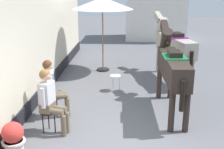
{
  "coord_description": "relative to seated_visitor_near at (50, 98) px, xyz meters",
  "views": [
    {
      "loc": [
        -0.04,
        -5.17,
        3.05
      ],
      "look_at": [
        -0.4,
        1.2,
        1.05
      ],
      "focal_mm": 47.2,
      "sensor_mm": 36.0,
      "label": 1
    }
  ],
  "objects": [
    {
      "name": "pub_facade_wall",
      "position": [
        -0.92,
        1.13,
        0.76
      ],
      "size": [
        0.34,
        14.0,
        3.4
      ],
      "color": "beige",
      "rests_on": "ground_plane"
    },
    {
      "name": "saddled_horse_far",
      "position": [
        3.03,
        3.85,
        0.38
      ],
      "size": [
        1.09,
        2.92,
        2.06
      ],
      "color": "#B2A899",
      "rests_on": "ground_plane"
    },
    {
      "name": "distant_cottage",
      "position": [
        3.03,
        11.26,
        1.02
      ],
      "size": [
        3.4,
        2.6,
        3.5
      ],
      "color": "silver",
      "rests_on": "ground_plane"
    },
    {
      "name": "saddled_horse_near",
      "position": [
        2.64,
        1.28,
        0.38
      ],
      "size": [
        0.53,
        3.0,
        2.06
      ],
      "color": "#2D231E",
      "rests_on": "ground_plane"
    },
    {
      "name": "seated_visitor_near",
      "position": [
        0.0,
        0.0,
        0.0
      ],
      "size": [
        0.61,
        0.48,
        1.39
      ],
      "color": "black",
      "rests_on": "ground_plane"
    },
    {
      "name": "seated_visitor_far",
      "position": [
        -0.14,
        0.77,
        0.0
      ],
      "size": [
        0.61,
        0.48,
        1.39
      ],
      "color": "gold",
      "rests_on": "ground_plane"
    },
    {
      "name": "cafe_parasol",
      "position": [
        0.69,
        4.67,
        1.59
      ],
      "size": [
        2.1,
        2.1,
        2.58
      ],
      "color": "black",
      "rests_on": "ground_plane"
    },
    {
      "name": "flower_planter_middle",
      "position": [
        -0.49,
        -0.86,
        -0.44
      ],
      "size": [
        0.43,
        0.43,
        0.64
      ],
      "color": "beige",
      "rests_on": "ground_plane"
    },
    {
      "name": "satchel_bag",
      "position": [
        -0.32,
        1.86,
        -0.68
      ],
      "size": [
        0.26,
        0.3,
        0.2
      ],
      "primitive_type": "cube",
      "rotation": [
        0.0,
        0.0,
        4.1
      ],
      "color": "black",
      "rests_on": "ground_plane"
    },
    {
      "name": "spare_stool_white",
      "position": [
        1.22,
        2.63,
        -0.38
      ],
      "size": [
        0.32,
        0.32,
        0.46
      ],
      "color": "white",
      "rests_on": "ground_plane"
    },
    {
      "name": "ground_plane",
      "position": [
        1.63,
        2.63,
        -0.78
      ],
      "size": [
        40.0,
        40.0,
        0.0
      ],
      "primitive_type": "plane",
      "color": "slate"
    }
  ]
}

